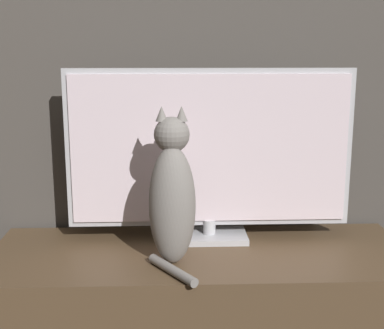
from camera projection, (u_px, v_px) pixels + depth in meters
name	position (u px, v px, depth m)	size (l,w,h in m)	color
tv_stand	(200.00, 313.00, 1.78)	(1.37, 0.50, 0.44)	brown
tv	(210.00, 153.00, 1.79)	(0.96, 0.15, 0.58)	#B7B7BC
cat	(172.00, 196.00, 1.60)	(0.15, 0.27, 0.48)	gray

